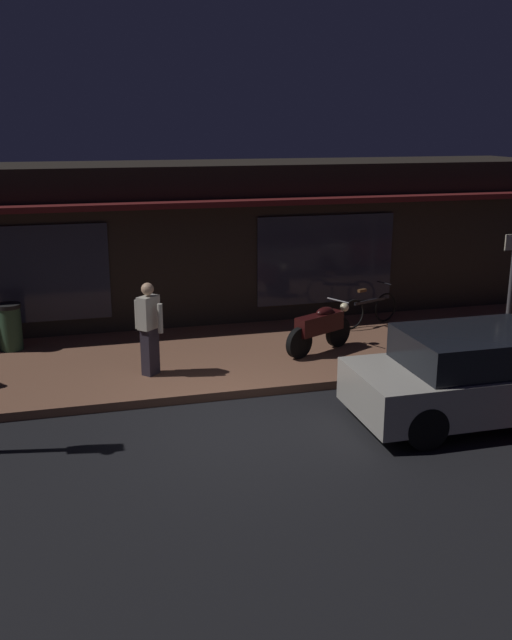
% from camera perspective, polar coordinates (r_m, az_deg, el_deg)
% --- Properties ---
extents(ground_plane, '(60.00, 60.00, 0.00)m').
position_cam_1_polar(ground_plane, '(10.95, -1.26, -8.43)').
color(ground_plane, black).
extents(sidewalk_slab, '(18.00, 4.00, 0.15)m').
position_cam_1_polar(sidewalk_slab, '(13.65, -4.24, -3.13)').
color(sidewalk_slab, brown).
rests_on(sidewalk_slab, ground_plane).
extents(storefront_building, '(18.00, 3.30, 3.60)m').
position_cam_1_polar(storefront_building, '(16.48, -6.58, 6.29)').
color(storefront_building, black).
rests_on(storefront_building, ground_plane).
extents(motorcycle, '(1.57, 0.93, 0.97)m').
position_cam_1_polar(motorcycle, '(13.70, 5.26, -0.59)').
color(motorcycle, black).
rests_on(motorcycle, sidewalk_slab).
extents(bicycle_parked, '(1.57, 0.66, 0.91)m').
position_cam_1_polar(bicycle_parked, '(15.67, 9.18, 0.85)').
color(bicycle_parked, black).
rests_on(bicycle_parked, sidewalk_slab).
extents(person_bystander, '(0.48, 0.51, 1.67)m').
position_cam_1_polar(person_bystander, '(12.44, -8.67, -0.55)').
color(person_bystander, '#28232D').
rests_on(person_bystander, sidewalk_slab).
extents(sign_post, '(0.44, 0.09, 2.40)m').
position_cam_1_polar(sign_post, '(14.38, 20.01, 2.86)').
color(sign_post, '#47474C').
rests_on(sign_post, sidewalk_slab).
extents(trash_bin, '(0.48, 0.48, 0.93)m').
position_cam_1_polar(trash_bin, '(14.60, -19.32, -0.50)').
color(trash_bin, '#2D4C33').
rests_on(trash_bin, sidewalk_slab).
extents(parked_car_near, '(4.11, 1.79, 1.42)m').
position_cam_1_polar(parked_car_near, '(11.45, 17.67, -4.31)').
color(parked_car_near, black).
rests_on(parked_car_near, ground_plane).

